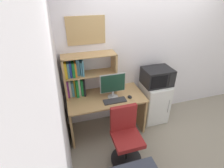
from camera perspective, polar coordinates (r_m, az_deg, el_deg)
wall_back at (r=3.49m, az=17.61°, el=10.32°), size 6.40×0.04×2.60m
wall_left at (r=1.54m, az=-17.12°, el=-16.03°), size 0.04×4.40×2.60m
desk at (r=3.07m, az=-1.99°, el=-7.61°), size 1.31×0.67×0.74m
hutch_bookshelf at (r=2.88m, az=-10.23°, el=2.89°), size 0.86×0.29×0.71m
monitor at (r=2.80m, az=0.27°, el=-0.22°), size 0.43×0.17×0.43m
keyboard at (r=2.82m, az=0.95°, el=-5.59°), size 0.37×0.14×0.02m
computer_mouse at (r=2.92m, az=5.93°, el=-4.27°), size 0.07×0.10×0.03m
mini_fridge at (r=3.49m, az=13.64°, el=-5.71°), size 0.47×0.51×0.80m
microwave at (r=3.22m, az=14.76°, el=2.40°), size 0.51×0.40×0.31m
desk_chair at (r=2.69m, az=4.56°, el=-17.62°), size 0.48×0.48×0.91m
wall_corkboard at (r=2.78m, az=-8.64°, el=17.13°), size 0.60×0.02×0.43m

